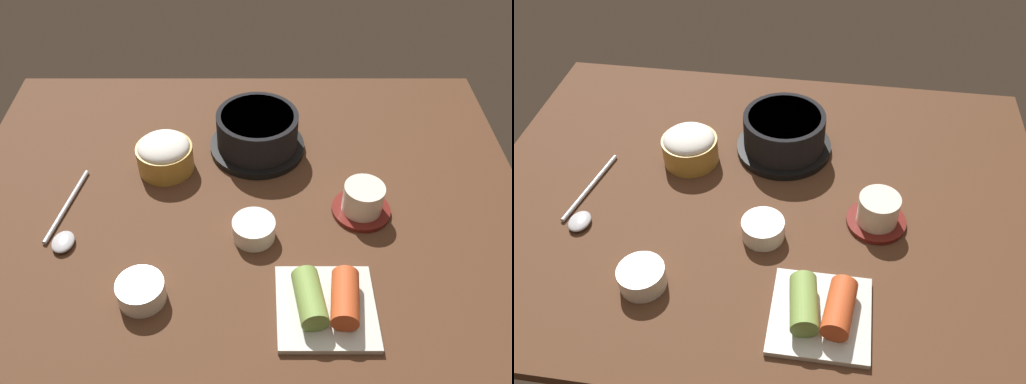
# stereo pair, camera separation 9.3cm
# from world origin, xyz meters

# --- Properties ---
(dining_table) EXTENTS (1.00, 0.76, 0.02)m
(dining_table) POSITION_xyz_m (0.00, 0.00, 0.01)
(dining_table) COLOR #4C2D1C
(dining_table) RESTS_ON ground
(stone_pot) EXTENTS (0.18, 0.18, 0.08)m
(stone_pot) POSITION_xyz_m (0.03, 0.13, 0.06)
(stone_pot) COLOR black
(stone_pot) RESTS_ON dining_table
(rice_bowl) EXTENTS (0.10, 0.10, 0.07)m
(rice_bowl) POSITION_xyz_m (-0.14, 0.08, 0.05)
(rice_bowl) COLOR #B78C38
(rice_bowl) RESTS_ON dining_table
(tea_cup_with_saucer) EXTENTS (0.10, 0.10, 0.06)m
(tea_cup_with_saucer) POSITION_xyz_m (0.20, -0.04, 0.05)
(tea_cup_with_saucer) COLOR maroon
(tea_cup_with_saucer) RESTS_ON dining_table
(banchan_cup_center) EXTENTS (0.07, 0.07, 0.03)m
(banchan_cup_center) POSITION_xyz_m (0.02, -0.09, 0.04)
(banchan_cup_center) COLOR white
(banchan_cup_center) RESTS_ON dining_table
(kimchi_plate) EXTENTS (0.14, 0.14, 0.05)m
(kimchi_plate) POSITION_xyz_m (0.12, -0.24, 0.04)
(kimchi_plate) COLOR silver
(kimchi_plate) RESTS_ON dining_table
(side_bowl_near) EXTENTS (0.07, 0.07, 0.04)m
(side_bowl_near) POSITION_xyz_m (-0.15, -0.22, 0.04)
(side_bowl_near) COLOR white
(side_bowl_near) RESTS_ON dining_table
(spoon) EXTENTS (0.05, 0.20, 0.01)m
(spoon) POSITION_xyz_m (-0.29, -0.08, 0.03)
(spoon) COLOR #B7B7BC
(spoon) RESTS_ON dining_table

